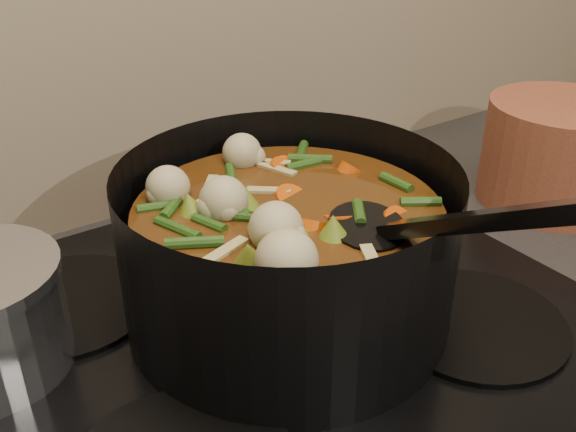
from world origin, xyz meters
TOP-DOWN VIEW (x-y plane):
  - stovetop at (0.00, 1.93)m, footprint 0.62×0.54m
  - stockpot at (0.02, 1.92)m, footprint 0.39×0.47m
  - terracotta_crock at (0.49, 1.95)m, footprint 0.27×0.27m

SIDE VIEW (x-z plane):
  - stovetop at x=0.00m, z-range 0.91..0.93m
  - terracotta_crock at x=0.49m, z-range 0.91..1.05m
  - stockpot at x=0.02m, z-range 0.89..1.12m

